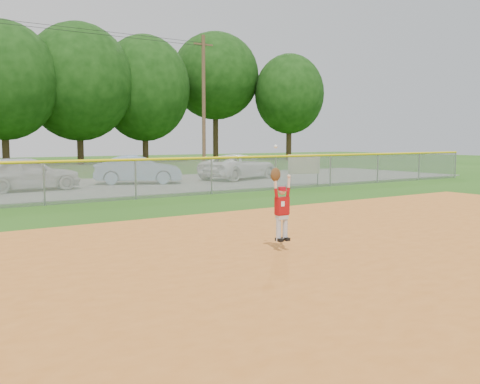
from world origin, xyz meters
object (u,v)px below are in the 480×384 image
object	(u,v)px
car_white_b	(239,167)
ballplayer	(281,205)
car_white_a	(26,173)
sponsor_sign	(304,165)
car_blue	(138,170)

from	to	relation	value
car_white_b	ballplayer	bearing A→B (deg)	130.28
car_white_a	sponsor_sign	distance (m)	12.71
car_white_a	ballplayer	size ratio (longest dim) A/B	2.33
car_blue	car_white_b	bearing A→B (deg)	-68.11
car_blue	sponsor_sign	distance (m)	8.26
car_white_a	car_white_b	xyz separation A→B (m)	(11.42, 0.42, -0.07)
car_white_b	sponsor_sign	xyz separation A→B (m)	(0.43, -5.02, 0.29)
car_blue	car_white_b	size ratio (longest dim) A/B	0.86
ballplayer	sponsor_sign	bearing A→B (deg)	47.34
car_white_a	sponsor_sign	bearing A→B (deg)	-115.10
car_white_b	ballplayer	distance (m)	19.27
car_white_a	ballplayer	bearing A→B (deg)	-179.08
sponsor_sign	ballplayer	bearing A→B (deg)	-132.66
car_blue	car_white_b	distance (m)	5.91
car_white_a	car_blue	size ratio (longest dim) A/B	1.05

